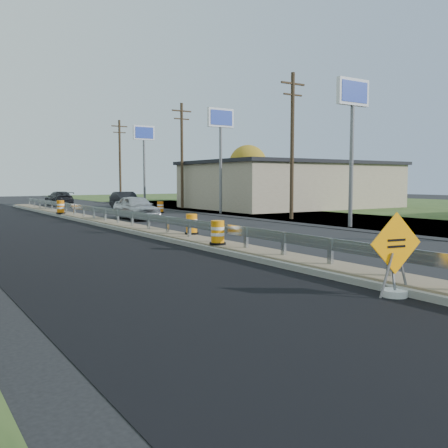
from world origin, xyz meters
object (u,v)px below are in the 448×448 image
barrel_median_near (218,233)px  barrel_shoulder_mid (160,207)px  car_silver (136,207)px  car_dark_mid (125,200)px  barrel_median_far (61,207)px  car_dark_far (59,198)px  caution_sign (395,276)px  barrel_median_mid (192,225)px

barrel_median_near → barrel_shoulder_mid: (7.57, 20.38, -0.22)m
barrel_median_near → car_silver: car_silver is taller
barrel_median_near → barrel_shoulder_mid: size_ratio=0.97×
barrel_shoulder_mid → car_silver: (-4.23, -5.19, 0.36)m
barrel_shoulder_mid → car_dark_mid: size_ratio=0.19×
barrel_median_far → car_dark_mid: size_ratio=0.20×
barrel_median_near → barrel_shoulder_mid: bearing=69.6°
barrel_median_far → barrel_shoulder_mid: size_ratio=1.03×
barrel_median_far → car_dark_mid: 10.26m
car_dark_mid → car_dark_far: 9.90m
barrel_shoulder_mid → car_silver: bearing=-129.2°
caution_sign → car_silver: caution_sign is taller
caution_sign → car_dark_mid: (7.96, 35.28, 0.29)m
caution_sign → car_silver: 23.65m
car_dark_mid → car_silver: bearing=-104.8°
barrel_median_mid → car_silver: size_ratio=0.19×
caution_sign → car_dark_far: bearing=94.5°
car_silver → barrel_shoulder_mid: bearing=52.1°
caution_sign → barrel_median_far: caution_sign is taller
barrel_median_near → car_dark_mid: 28.14m
barrel_median_near → barrel_median_far: barrel_median_far is taller
car_silver → car_dark_far: (0.70, 21.28, -0.07)m
barrel_median_far → car_dark_far: size_ratio=0.19×
barrel_shoulder_mid → barrel_median_near: bearing=-110.4°
barrel_median_near → car_dark_mid: bearing=74.8°
barrel_median_mid → barrel_shoulder_mid: (6.64, 16.82, -0.22)m
car_silver → car_dark_far: car_silver is taller
car_dark_mid → barrel_shoulder_mid: bearing=-84.5°
caution_sign → barrel_median_far: bearing=99.6°
car_dark_mid → barrel_median_near: bearing=-101.3°
caution_sign → barrel_median_near: 8.15m
barrel_median_mid → car_dark_mid: car_dark_mid is taller
barrel_median_near → car_dark_far: 36.70m
barrel_shoulder_mid → car_dark_mid: (-0.19, 6.78, 0.34)m
caution_sign → car_silver: size_ratio=0.40×
barrel_median_far → car_silver: (3.51, -5.01, 0.11)m
barrel_median_far → car_dark_far: car_dark_far is taller
barrel_median_mid → car_silver: car_silver is taller
barrel_median_mid → car_dark_mid: bearing=74.7°
barrel_median_mid → barrel_median_far: bearing=93.8°
caution_sign → car_dark_mid: caution_sign is taller
barrel_median_far → caution_sign: bearing=-90.8°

